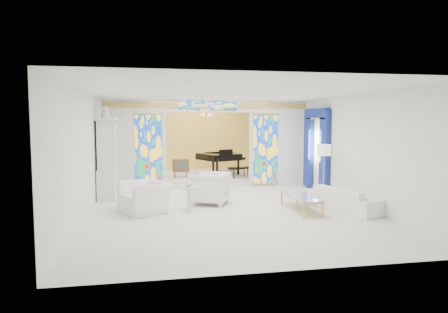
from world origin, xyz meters
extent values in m
plane|color=white|center=(0.00, 0.00, 0.00)|extent=(12.00, 12.00, 0.00)
cube|color=white|center=(0.00, 0.00, 3.00)|extent=(7.00, 12.00, 0.02)
cube|color=white|center=(0.00, 6.00, 1.50)|extent=(7.00, 0.02, 3.00)
cube|color=white|center=(0.00, -6.00, 1.50)|extent=(7.00, 0.02, 3.00)
cube|color=white|center=(-3.50, 0.00, 1.50)|extent=(0.02, 12.00, 3.00)
cube|color=white|center=(3.50, 0.00, 1.50)|extent=(0.02, 12.00, 3.00)
cube|color=white|center=(-2.50, 2.00, 1.50)|extent=(2.00, 0.18, 3.00)
cube|color=white|center=(2.50, 2.00, 1.50)|extent=(2.00, 0.18, 3.00)
cube|color=white|center=(0.00, 2.00, 2.80)|extent=(3.00, 0.18, 0.40)
cube|color=silver|center=(-1.50, 1.90, 1.30)|extent=(0.12, 0.06, 2.60)
cube|color=silver|center=(1.50, 1.90, 1.30)|extent=(0.12, 0.06, 2.60)
cube|color=silver|center=(0.00, 1.90, 2.65)|extent=(3.24, 0.06, 0.12)
cube|color=#EDCC59|center=(0.00, 1.90, 2.82)|extent=(7.00, 0.05, 0.18)
cube|color=gold|center=(-2.03, 1.89, 1.30)|extent=(0.90, 0.04, 2.40)
cube|color=gold|center=(2.03, 1.89, 1.30)|extent=(0.90, 0.04, 2.40)
cube|color=gold|center=(0.00, 1.89, 2.82)|extent=(2.00, 0.04, 0.34)
cube|color=white|center=(0.00, 4.10, 0.09)|extent=(6.80, 3.80, 0.18)
cube|color=#E9C751|center=(0.00, 5.88, 1.50)|extent=(6.70, 0.10, 2.90)
cylinder|color=gold|center=(0.20, 4.00, 2.55)|extent=(0.48, 0.48, 0.30)
cube|color=navy|center=(3.40, 0.05, 1.35)|extent=(0.12, 0.55, 2.60)
cube|color=navy|center=(3.40, 1.35, 1.35)|extent=(0.12, 0.55, 2.60)
cube|color=navy|center=(3.40, 0.70, 2.55)|extent=(0.14, 1.70, 0.30)
cube|color=gold|center=(3.40, 0.70, 2.38)|extent=(0.12, 1.50, 0.06)
cube|color=silver|center=(-3.22, 0.60, 0.45)|extent=(0.50, 1.40, 0.90)
cube|color=silver|center=(-3.22, 0.60, 1.60)|extent=(0.44, 1.30, 1.40)
cube|color=silver|center=(-2.99, 0.60, 1.60)|extent=(0.01, 1.20, 1.30)
cube|color=silver|center=(-3.22, 0.60, 2.34)|extent=(0.56, 1.46, 0.08)
cylinder|color=white|center=(-3.22, 0.25, 2.46)|extent=(0.22, 0.22, 0.16)
sphere|color=white|center=(-3.22, 0.25, 2.62)|extent=(0.20, 0.20, 0.20)
imported|color=silver|center=(-2.12, -1.54, 0.38)|extent=(1.43, 1.50, 0.76)
imported|color=white|center=(-0.35, -0.84, 0.44)|extent=(1.29, 1.28, 0.89)
imported|color=white|center=(2.95, -2.27, 0.30)|extent=(1.43, 2.21, 0.60)
cylinder|color=silver|center=(-1.01, -1.61, 0.61)|extent=(0.58, 0.58, 0.04)
cylinder|color=silver|center=(-1.01, -1.61, 0.30)|extent=(0.10, 0.10, 0.59)
cylinder|color=silver|center=(-1.01, -1.61, 0.02)|extent=(0.39, 0.39, 0.03)
imported|color=silver|center=(-1.01, -1.61, 0.73)|extent=(0.25, 0.25, 0.20)
cube|color=silver|center=(1.81, -2.08, 0.38)|extent=(0.54, 1.78, 0.04)
cube|color=gold|center=(1.81, -2.08, 0.36)|extent=(0.57, 1.81, 0.03)
cube|color=gold|center=(1.57, -2.92, 0.18)|extent=(0.04, 0.04, 0.36)
cube|color=gold|center=(2.03, -2.92, 0.18)|extent=(0.04, 0.04, 0.36)
cube|color=gold|center=(1.59, -1.23, 0.18)|extent=(0.04, 0.04, 0.36)
cube|color=gold|center=(2.05, -1.24, 0.18)|extent=(0.04, 0.04, 0.36)
cylinder|color=gold|center=(2.97, -0.85, 0.01)|extent=(0.36, 0.36, 0.03)
cylinder|color=gold|center=(2.97, -0.85, 0.74)|extent=(0.04, 0.04, 1.48)
cylinder|color=white|center=(2.97, -0.85, 1.46)|extent=(0.52, 0.52, 0.32)
cube|color=black|center=(0.72, 4.07, 0.88)|extent=(1.79, 1.84, 0.26)
cylinder|color=black|center=(0.84, 4.48, 0.88)|extent=(1.74, 1.74, 0.26)
cube|color=black|center=(1.06, 3.32, 0.84)|extent=(1.24, 0.76, 0.09)
cube|color=white|center=(1.09, 3.25, 0.86)|extent=(1.08, 0.55, 0.03)
cube|color=black|center=(0.93, 3.61, 1.08)|extent=(0.60, 0.29, 0.23)
cube|color=black|center=(1.28, 2.82, 0.55)|extent=(0.88, 0.63, 0.07)
cylinder|color=black|center=(0.52, 3.28, 0.46)|extent=(0.12, 0.12, 0.57)
cylinder|color=black|center=(1.44, 3.69, 0.46)|extent=(0.12, 0.12, 0.57)
cylinder|color=black|center=(0.58, 4.61, 0.46)|extent=(0.12, 0.12, 0.57)
cube|color=brown|center=(-0.86, 3.38, 0.62)|extent=(0.61, 0.44, 0.47)
cube|color=#3C423F|center=(-0.84, 3.18, 0.65)|extent=(0.38, 0.05, 0.30)
cone|color=brown|center=(-1.07, 3.22, 0.28)|extent=(0.04, 0.04, 0.21)
cone|color=brown|center=(-0.62, 3.25, 0.28)|extent=(0.04, 0.04, 0.21)
cone|color=brown|center=(-1.09, 3.50, 0.28)|extent=(0.04, 0.04, 0.21)
cone|color=brown|center=(-0.64, 3.54, 0.28)|extent=(0.04, 0.04, 0.21)
camera|label=1|loc=(-1.93, -11.63, 2.27)|focal=32.00mm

